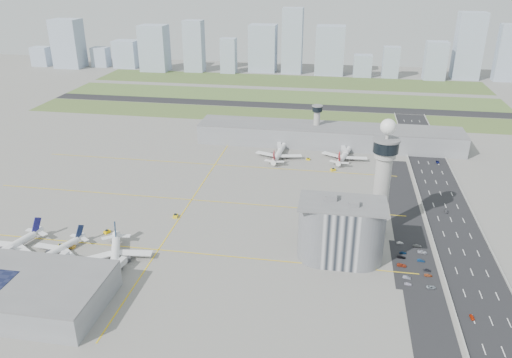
% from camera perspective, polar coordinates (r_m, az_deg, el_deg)
% --- Properties ---
extents(ground, '(1000.00, 1000.00, 0.00)m').
position_cam_1_polar(ground, '(279.49, -1.22, -5.65)').
color(ground, gray).
extents(grass_strip_0, '(480.00, 50.00, 0.08)m').
position_cam_1_polar(grass_strip_0, '(488.70, 1.46, 7.32)').
color(grass_strip_0, '#445B2B').
rests_on(grass_strip_0, ground).
extents(grass_strip_1, '(480.00, 60.00, 0.08)m').
position_cam_1_polar(grass_strip_1, '(560.48, 2.60, 9.42)').
color(grass_strip_1, '#506530').
rests_on(grass_strip_1, ground).
extents(grass_strip_2, '(480.00, 70.00, 0.08)m').
position_cam_1_polar(grass_strip_2, '(637.86, 3.53, 11.13)').
color(grass_strip_2, '#465B2B').
rests_on(grass_strip_2, ground).
extents(runway, '(480.00, 22.00, 0.10)m').
position_cam_1_polar(runway, '(523.99, 2.06, 8.43)').
color(runway, black).
rests_on(runway, ground).
extents(highway, '(28.00, 500.00, 0.10)m').
position_cam_1_polar(highway, '(283.73, 22.43, -7.13)').
color(highway, black).
rests_on(highway, ground).
extents(barrier_left, '(0.60, 500.00, 1.20)m').
position_cam_1_polar(barrier_left, '(280.44, 19.65, -6.91)').
color(barrier_left, '#9E9E99').
rests_on(barrier_left, ground).
extents(barrier_right, '(0.60, 500.00, 1.20)m').
position_cam_1_polar(barrier_right, '(287.14, 25.18, -7.13)').
color(barrier_right, '#9E9E99').
rests_on(barrier_right, ground).
extents(landside_road, '(18.00, 260.00, 0.08)m').
position_cam_1_polar(landside_road, '(270.26, 17.64, -7.96)').
color(landside_road, black).
rests_on(landside_road, ground).
extents(parking_lot, '(20.00, 44.00, 0.10)m').
position_cam_1_polar(parking_lot, '(259.82, 17.50, -9.31)').
color(parking_lot, black).
rests_on(parking_lot, ground).
extents(taxiway_line_h_0, '(260.00, 0.60, 0.01)m').
position_cam_1_polar(taxiway_line_h_0, '(264.58, -11.09, -7.95)').
color(taxiway_line_h_0, yellow).
rests_on(taxiway_line_h_0, ground).
extents(taxiway_line_h_1, '(260.00, 0.60, 0.01)m').
position_cam_1_polar(taxiway_line_h_1, '(314.25, -7.37, -2.38)').
color(taxiway_line_h_1, yellow).
rests_on(taxiway_line_h_1, ground).
extents(taxiway_line_h_2, '(260.00, 0.60, 0.01)m').
position_cam_1_polar(taxiway_line_h_2, '(367.02, -4.71, 1.65)').
color(taxiway_line_h_2, yellow).
rests_on(taxiway_line_h_2, ground).
extents(taxiway_line_v, '(0.60, 260.00, 0.01)m').
position_cam_1_polar(taxiway_line_v, '(314.25, -7.37, -2.38)').
color(taxiway_line_v, yellow).
rests_on(taxiway_line_v, ground).
extents(control_tower, '(14.00, 14.00, 64.50)m').
position_cam_1_polar(control_tower, '(268.54, 14.32, 0.63)').
color(control_tower, '#ADAAA5').
rests_on(control_tower, ground).
extents(secondary_tower, '(8.60, 8.60, 31.90)m').
position_cam_1_polar(secondary_tower, '(407.19, 6.96, 6.58)').
color(secondary_tower, '#ADAAA5').
rests_on(secondary_tower, ground).
extents(admin_building, '(42.00, 24.00, 33.50)m').
position_cam_1_polar(admin_building, '(248.88, 9.68, -5.90)').
color(admin_building, '#B2B2B7').
rests_on(admin_building, ground).
extents(terminal_pier, '(210.00, 32.00, 15.80)m').
position_cam_1_polar(terminal_pier, '(408.27, 8.27, 4.94)').
color(terminal_pier, gray).
rests_on(terminal_pier, ground).
extents(near_terminal, '(84.00, 42.00, 13.00)m').
position_cam_1_polar(near_terminal, '(244.70, -26.37, -11.29)').
color(near_terminal, gray).
rests_on(near_terminal, ground).
extents(airplane_near_a, '(45.99, 50.23, 11.73)m').
position_cam_1_polar(airplane_near_a, '(282.66, -26.48, -6.65)').
color(airplane_near_a, white).
rests_on(airplane_near_a, ground).
extents(airplane_near_b, '(41.40, 44.48, 10.05)m').
position_cam_1_polar(airplane_near_b, '(271.42, -21.96, -7.27)').
color(airplane_near_b, white).
rests_on(airplane_near_b, ground).
extents(airplane_near_c, '(50.54, 54.06, 12.12)m').
position_cam_1_polar(airplane_near_c, '(256.57, -15.87, -7.96)').
color(airplane_near_c, white).
rests_on(airplane_near_c, ground).
extents(airplane_far_a, '(38.48, 44.34, 11.77)m').
position_cam_1_polar(airplane_far_a, '(377.96, 2.64, 3.31)').
color(airplane_far_a, white).
rests_on(airplane_far_a, ground).
extents(airplane_far_b, '(42.90, 47.57, 11.48)m').
position_cam_1_polar(airplane_far_b, '(380.68, 10.12, 3.09)').
color(airplane_far_b, white).
rests_on(airplane_far_b, ground).
extents(jet_bridge_near_1, '(5.39, 14.31, 5.70)m').
position_cam_1_polar(jet_bridge_near_1, '(257.95, -22.67, -9.65)').
color(jet_bridge_near_1, silver).
rests_on(jet_bridge_near_1, ground).
extents(jet_bridge_near_2, '(5.39, 14.31, 5.70)m').
position_cam_1_polar(jet_bridge_near_2, '(244.20, -16.57, -10.68)').
color(jet_bridge_near_2, silver).
rests_on(jet_bridge_near_2, ground).
extents(jet_bridge_far_0, '(5.39, 14.31, 5.70)m').
position_cam_1_polar(jet_bridge_far_0, '(397.29, 2.65, 3.87)').
color(jet_bridge_far_0, silver).
rests_on(jet_bridge_far_0, ground).
extents(jet_bridge_far_1, '(5.39, 14.31, 5.70)m').
position_cam_1_polar(jet_bridge_far_1, '(394.75, 9.88, 3.41)').
color(jet_bridge_far_1, silver).
rests_on(jet_bridge_far_1, ground).
extents(tug_0, '(3.46, 3.78, 1.81)m').
position_cam_1_polar(tug_0, '(280.54, -21.45, -7.12)').
color(tug_0, yellow).
rests_on(tug_0, ground).
extents(tug_1, '(3.75, 2.87, 1.99)m').
position_cam_1_polar(tug_1, '(277.93, -20.33, -7.21)').
color(tug_1, gold).
rests_on(tug_1, ground).
extents(tug_2, '(3.41, 3.93, 1.91)m').
position_cam_1_polar(tug_2, '(286.18, -16.67, -5.77)').
color(tug_2, '#F8BF00').
rests_on(tug_2, ground).
extents(tug_3, '(2.80, 3.82, 2.09)m').
position_cam_1_polar(tug_3, '(294.22, -9.18, -4.15)').
color(tug_3, yellow).
rests_on(tug_3, ground).
extents(tug_4, '(3.11, 2.36, 1.66)m').
position_cam_1_polar(tug_4, '(376.33, 5.97, 2.29)').
color(tug_4, '#D2B308').
rests_on(tug_4, ground).
extents(tug_5, '(4.16, 3.74, 2.00)m').
position_cam_1_polar(tug_5, '(358.75, 8.81, 1.08)').
color(tug_5, yellow).
rests_on(tug_5, ground).
extents(car_lot_0, '(3.44, 1.72, 1.12)m').
position_cam_1_polar(car_lot_0, '(244.16, 16.98, -11.40)').
color(car_lot_0, silver).
rests_on(car_lot_0, ground).
extents(car_lot_1, '(3.90, 1.90, 1.23)m').
position_cam_1_polar(car_lot_1, '(248.37, 16.85, -10.71)').
color(car_lot_1, gray).
rests_on(car_lot_1, ground).
extents(car_lot_2, '(4.89, 2.87, 1.28)m').
position_cam_1_polar(car_lot_2, '(256.62, 16.31, -9.43)').
color(car_lot_2, '#A03217').
rests_on(car_lot_2, ground).
extents(car_lot_3, '(4.17, 1.74, 1.20)m').
position_cam_1_polar(car_lot_3, '(263.09, 16.28, -8.56)').
color(car_lot_3, black).
rests_on(car_lot_3, ground).
extents(car_lot_4, '(3.50, 1.43, 1.19)m').
position_cam_1_polar(car_lot_4, '(266.95, 16.44, -8.08)').
color(car_lot_4, navy).
rests_on(car_lot_4, ground).
extents(car_lot_5, '(3.48, 1.65, 1.10)m').
position_cam_1_polar(car_lot_5, '(275.27, 16.13, -7.03)').
color(car_lot_5, silver).
rests_on(car_lot_5, ground).
extents(car_lot_6, '(4.48, 2.54, 1.18)m').
position_cam_1_polar(car_lot_6, '(245.17, 19.39, -11.59)').
color(car_lot_6, '#8E99A4').
rests_on(car_lot_6, ground).
extents(car_lot_7, '(3.81, 1.64, 1.10)m').
position_cam_1_polar(car_lot_7, '(253.12, 19.08, -10.35)').
color(car_lot_7, '#A44922').
rests_on(car_lot_7, ground).
extents(car_lot_8, '(3.58, 1.91, 1.16)m').
position_cam_1_polar(car_lot_8, '(256.73, 18.99, -9.81)').
color(car_lot_8, '#23242D').
rests_on(car_lot_8, ground).
extents(car_lot_9, '(3.77, 1.55, 1.22)m').
position_cam_1_polar(car_lot_9, '(263.12, 18.33, -8.84)').
color(car_lot_9, navy).
rests_on(car_lot_9, ground).
extents(car_lot_10, '(4.83, 2.52, 1.30)m').
position_cam_1_polar(car_lot_10, '(270.39, 18.46, -7.92)').
color(car_lot_10, silver).
rests_on(car_lot_10, ground).
extents(car_lot_11, '(4.47, 1.89, 1.29)m').
position_cam_1_polar(car_lot_11, '(275.02, 17.97, -7.28)').
color(car_lot_11, gray).
rests_on(car_lot_11, ground).
extents(car_hw_0, '(1.84, 3.65, 1.19)m').
position_cam_1_polar(car_hw_0, '(233.22, 23.46, -14.29)').
color(car_hw_0, '#B02507').
rests_on(car_hw_0, ground).
extents(car_hw_1, '(1.53, 4.03, 1.31)m').
position_cam_1_polar(car_hw_1, '(316.90, 20.91, -3.48)').
color(car_hw_1, '#232326').
rests_on(car_hw_1, ground).
extents(car_hw_2, '(2.12, 4.59, 1.27)m').
position_cam_1_polar(car_hw_2, '(392.91, 20.04, 1.85)').
color(car_hw_2, '#0D1250').
rests_on(car_hw_2, ground).
extents(car_hw_4, '(1.92, 3.86, 1.26)m').
position_cam_1_polar(car_hw_4, '(445.60, 17.10, 4.73)').
color(car_hw_4, '#8A969E').
rests_on(car_hw_4, ground).
extents(skyline_bldg_0, '(24.05, 19.24, 26.50)m').
position_cam_1_polar(skyline_bldg_0, '(795.51, -23.31, 12.76)').
color(skyline_bldg_0, '#9EADC1').
rests_on(skyline_bldg_0, ground).
extents(skyline_bldg_1, '(37.63, 30.10, 65.60)m').
position_cam_1_polar(skyline_bldg_1, '(765.27, -20.67, 14.29)').
color(skyline_bldg_1, '#9EADC1').
rests_on(skyline_bldg_1, ground).
extents(skyline_bldg_2, '(22.81, 18.25, 26.79)m').
position_cam_1_polar(skyline_bldg_2, '(760.29, -17.31, 13.18)').
color(skyline_bldg_2, '#9EADC1').
rests_on(skyline_bldg_2, ground).
extents(skyline_bldg_3, '(32.30, 25.84, 36.93)m').
position_cam_1_polar(skyline_bldg_3, '(744.14, -14.58, 13.67)').
color(skyline_bldg_3, '#9EADC1').
rests_on(skyline_bldg_3, ground).
extents(skyline_bldg_4, '(35.81, 28.65, 60.36)m').
position_cam_1_polar(skyline_bldg_4, '(709.37, -11.53, 14.45)').
color(skyline_bldg_4, '#9EADC1').
rests_on(skyline_bldg_4, ground).
extents(skyline_bldg_5, '(25.49, 20.39, 66.89)m').
position_cam_1_polar(skyline_bldg_5, '(695.70, -7.09, 14.83)').
color(skyline_bldg_5, '#9EADC1').
rests_on(skyline_bldg_5, ground).
extents(skyline_bldg_6, '(20.04, 16.03, 45.20)m').
position_cam_1_polar(skyline_bldg_6, '(683.79, -3.15, 13.90)').
color(skyline_bldg_6, '#9EADC1').
rests_on(skyline_bldg_6, ground).
extents(skyline_bldg_7, '(35.76, 28.61, 61.22)m').
position_cam_1_polar(skyline_bldg_7, '(692.87, 0.80, 14.73)').
color(skyline_bldg_7, '#9EADC1').
rests_on(skyline_bldg_7, ground).
extents(skyline_bldg_8, '(26.33, 21.06, 83.39)m').
position_cam_1_polar(skyline_bldg_8, '(680.99, 4.18, 15.46)').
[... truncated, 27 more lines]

